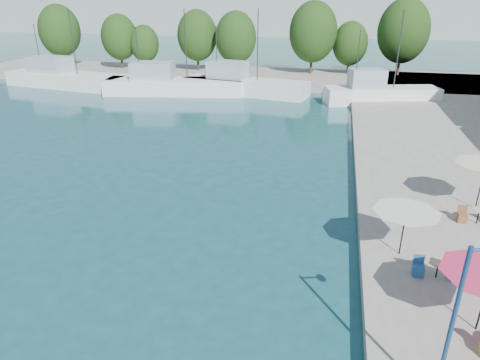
% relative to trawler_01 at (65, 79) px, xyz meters
% --- Properties ---
extents(quay_far, '(90.00, 16.00, 0.60)m').
position_rel_trawler_01_xyz_m(quay_far, '(22.92, 11.09, -0.77)').
color(quay_far, gray).
rests_on(quay_far, ground).
extents(hill_west, '(180.00, 40.00, 16.00)m').
position_rel_trawler_01_xyz_m(hill_west, '(0.92, 104.09, 6.93)').
color(hill_west, '#96A499').
rests_on(hill_west, ground).
extents(hill_east, '(140.00, 40.00, 12.00)m').
position_rel_trawler_01_xyz_m(hill_east, '(70.92, 124.09, 4.93)').
color(hill_east, '#96A499').
rests_on(hill_east, ground).
extents(trawler_01, '(17.66, 7.06, 10.20)m').
position_rel_trawler_01_xyz_m(trawler_01, '(0.00, 0.00, 0.00)').
color(trawler_01, white).
rests_on(trawler_01, ground).
extents(trawler_02, '(17.09, 7.05, 10.20)m').
position_rel_trawler_01_xyz_m(trawler_02, '(15.33, -1.26, 0.00)').
color(trawler_02, white).
rests_on(trawler_02, ground).
extents(trawler_03, '(15.79, 6.74, 10.20)m').
position_rel_trawler_01_xyz_m(trawler_03, '(23.91, 0.70, 0.00)').
color(trawler_03, white).
rests_on(trawler_03, ground).
extents(trawler_04, '(12.79, 6.30, 10.20)m').
position_rel_trawler_01_xyz_m(trawler_04, '(39.84, -1.14, 0.00)').
color(trawler_04, white).
rests_on(trawler_04, ground).
extents(tree_01, '(6.43, 6.43, 9.52)m').
position_rel_trawler_01_xyz_m(tree_01, '(-8.72, 13.04, 5.02)').
color(tree_01, '#3F2B19').
rests_on(tree_01, quay_far).
extents(tree_02, '(5.51, 5.51, 8.16)m').
position_rel_trawler_01_xyz_m(tree_02, '(1.66, 12.92, 4.24)').
color(tree_02, '#3F2B19').
rests_on(tree_02, quay_far).
extents(tree_03, '(4.46, 4.46, 6.60)m').
position_rel_trawler_01_xyz_m(tree_03, '(5.59, 13.25, 3.34)').
color(tree_03, '#3F2B19').
rests_on(tree_03, quay_far).
extents(tree_04, '(5.96, 5.96, 8.82)m').
position_rel_trawler_01_xyz_m(tree_04, '(14.04, 13.70, 4.62)').
color(tree_04, '#3F2B19').
rests_on(tree_04, quay_far).
extents(tree_05, '(5.89, 5.89, 8.72)m').
position_rel_trawler_01_xyz_m(tree_05, '(20.39, 12.15, 4.57)').
color(tree_05, '#3F2B19').
rests_on(tree_05, quay_far).
extents(tree_06, '(6.80, 6.80, 10.07)m').
position_rel_trawler_01_xyz_m(tree_06, '(31.22, 14.31, 5.35)').
color(tree_06, '#3F2B19').
rests_on(tree_06, quay_far).
extents(tree_07, '(4.96, 4.96, 7.34)m').
position_rel_trawler_01_xyz_m(tree_07, '(36.55, 15.40, 3.77)').
color(tree_07, '#3F2B19').
rests_on(tree_07, quay_far).
extents(tree_08, '(7.08, 7.08, 10.48)m').
position_rel_trawler_01_xyz_m(tree_08, '(43.63, 15.87, 5.58)').
color(tree_08, '#3F2B19').
rests_on(tree_08, quay_far).
extents(umbrella_white, '(2.81, 2.81, 2.07)m').
position_rel_trawler_01_xyz_m(umbrella_white, '(38.54, -33.71, 1.35)').
color(umbrella_white, black).
rests_on(umbrella_white, quay_right).
extents(cafe_table_02, '(1.82, 0.70, 0.76)m').
position_rel_trawler_01_xyz_m(cafe_table_02, '(39.78, -35.19, -0.18)').
color(cafe_table_02, black).
rests_on(cafe_table_02, quay_right).
extents(cafe_table_03, '(1.82, 0.70, 0.76)m').
position_rel_trawler_01_xyz_m(cafe_table_03, '(42.58, -30.00, -0.18)').
color(cafe_table_03, black).
rests_on(cafe_table_03, quay_right).
extents(street_lamp, '(1.01, 0.47, 5.03)m').
position_rel_trawler_01_xyz_m(street_lamp, '(38.92, -41.23, 3.02)').
color(street_lamp, navy).
rests_on(street_lamp, quay_right).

